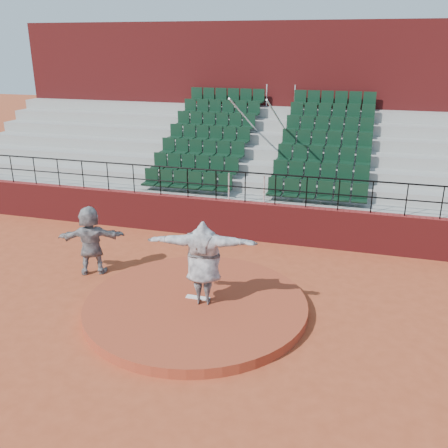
{
  "coord_description": "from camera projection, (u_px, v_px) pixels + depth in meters",
  "views": [
    {
      "loc": [
        3.7,
        -10.29,
        6.27
      ],
      "look_at": [
        0.0,
        2.5,
        1.4
      ],
      "focal_mm": 40.0,
      "sensor_mm": 36.0,
      "label": 1
    }
  ],
  "objects": [
    {
      "name": "ground",
      "position": [
        196.0,
        310.0,
        12.41
      ],
      "size": [
        90.0,
        90.0,
        0.0
      ],
      "primitive_type": "plane",
      "color": "#A54425",
      "rests_on": "ground"
    },
    {
      "name": "pitchers_mound",
      "position": [
        196.0,
        305.0,
        12.36
      ],
      "size": [
        5.5,
        5.5,
        0.25
      ],
      "primitive_type": "cylinder",
      "color": "#9C3B23",
      "rests_on": "ground"
    },
    {
      "name": "pitching_rubber",
      "position": [
        198.0,
        298.0,
        12.45
      ],
      "size": [
        0.6,
        0.15,
        0.03
      ],
      "primitive_type": "cube",
      "color": "white",
      "rests_on": "pitchers_mound"
    },
    {
      "name": "boundary_wall",
      "position": [
        245.0,
        220.0,
        16.69
      ],
      "size": [
        24.0,
        0.3,
        1.3
      ],
      "primitive_type": "cube",
      "color": "maroon",
      "rests_on": "ground"
    },
    {
      "name": "wall_railing",
      "position": [
        245.0,
        181.0,
        16.22
      ],
      "size": [
        24.04,
        0.05,
        1.03
      ],
      "color": "black",
      "rests_on": "boundary_wall"
    },
    {
      "name": "seating_deck",
      "position": [
        267.0,
        172.0,
        19.71
      ],
      "size": [
        24.0,
        5.97,
        4.63
      ],
      "color": "gray",
      "rests_on": "ground"
    },
    {
      "name": "press_box_facade",
      "position": [
        286.0,
        106.0,
        22.55
      ],
      "size": [
        24.0,
        3.0,
        7.1
      ],
      "primitive_type": "cube",
      "color": "maroon",
      "rests_on": "ground"
    },
    {
      "name": "pitcher",
      "position": [
        203.0,
        263.0,
        11.92
      ],
      "size": [
        2.68,
        1.13,
        2.12
      ],
      "primitive_type": "imported",
      "rotation": [
        0.0,
        0.0,
        3.31
      ],
      "color": "black",
      "rests_on": "pitchers_mound"
    },
    {
      "name": "fielder",
      "position": [
        91.0,
        240.0,
        14.08
      ],
      "size": [
        1.95,
        1.24,
        2.01
      ],
      "primitive_type": "imported",
      "rotation": [
        0.0,
        0.0,
        3.52
      ],
      "color": "black",
      "rests_on": "ground"
    }
  ]
}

